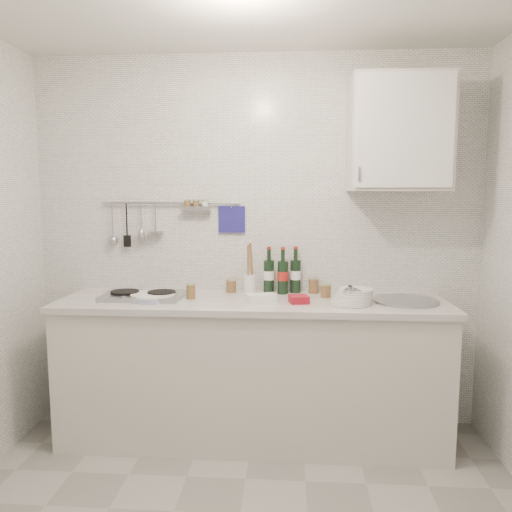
% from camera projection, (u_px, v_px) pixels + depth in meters
% --- Properties ---
extents(back_wall, '(3.00, 0.02, 2.50)m').
position_uv_depth(back_wall, '(255.00, 243.00, 3.40)').
color(back_wall, silver).
rests_on(back_wall, floor).
extents(counter, '(2.44, 0.64, 0.96)m').
position_uv_depth(counter, '(253.00, 374.00, 3.21)').
color(counter, beige).
rests_on(counter, floor).
extents(wall_rail, '(0.98, 0.09, 0.34)m').
position_uv_depth(wall_rail, '(168.00, 217.00, 3.39)').
color(wall_rail, '#93969B').
rests_on(wall_rail, back_wall).
extents(wall_cabinet, '(0.60, 0.38, 0.70)m').
position_uv_depth(wall_cabinet, '(399.00, 134.00, 3.07)').
color(wall_cabinet, beige).
rests_on(wall_cabinet, back_wall).
extents(plate_stack_hob, '(0.30, 0.29, 0.04)m').
position_uv_depth(plate_stack_hob, '(152.00, 296.00, 3.15)').
color(plate_stack_hob, '#4C59AD').
rests_on(plate_stack_hob, counter).
extents(plate_stack_sink, '(0.26, 0.25, 0.10)m').
position_uv_depth(plate_stack_sink, '(353.00, 296.00, 3.02)').
color(plate_stack_sink, white).
rests_on(plate_stack_sink, counter).
extents(wine_bottles, '(0.25, 0.12, 0.31)m').
position_uv_depth(wine_bottles, '(282.00, 270.00, 3.33)').
color(wine_bottles, black).
rests_on(wine_bottles, counter).
extents(butter_dish, '(0.20, 0.14, 0.05)m').
position_uv_depth(butter_dish, '(262.00, 298.00, 3.06)').
color(butter_dish, white).
rests_on(butter_dish, counter).
extents(strawberry_punnet, '(0.13, 0.13, 0.05)m').
position_uv_depth(strawberry_punnet, '(299.00, 299.00, 3.04)').
color(strawberry_punnet, '#B1131C').
rests_on(strawberry_punnet, counter).
extents(utensil_crock, '(0.08, 0.08, 0.34)m').
position_uv_depth(utensil_crock, '(250.00, 281.00, 3.33)').
color(utensil_crock, white).
rests_on(utensil_crock, counter).
extents(jar_a, '(0.07, 0.07, 0.09)m').
position_uv_depth(jar_a, '(231.00, 286.00, 3.37)').
color(jar_a, brown).
rests_on(jar_a, counter).
extents(jar_b, '(0.07, 0.07, 0.10)m').
position_uv_depth(jar_b, '(314.00, 286.00, 3.34)').
color(jar_b, brown).
rests_on(jar_b, counter).
extents(jar_c, '(0.07, 0.07, 0.09)m').
position_uv_depth(jar_c, '(326.00, 291.00, 3.21)').
color(jar_c, brown).
rests_on(jar_c, counter).
extents(jar_d, '(0.06, 0.06, 0.10)m').
position_uv_depth(jar_d, '(191.00, 291.00, 3.17)').
color(jar_d, brown).
rests_on(jar_d, counter).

